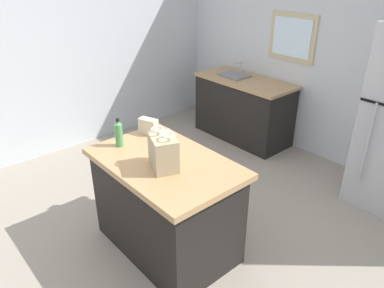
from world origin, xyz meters
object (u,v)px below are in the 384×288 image
kitchen_island (166,205)px  small_box (148,126)px  shopping_bag (163,152)px  bottle (119,134)px

kitchen_island → small_box: size_ratio=7.26×
shopping_bag → bottle: bearing=-173.5°
kitchen_island → shopping_bag: 0.59m
small_box → bottle: 0.35m
bottle → shopping_bag: bearing=6.5°
bottle → small_box: bearing=97.0°
small_box → shopping_bag: bearing=-24.7°
kitchen_island → shopping_bag: size_ratio=4.03×
small_box → kitchen_island: bearing=-21.7°
kitchen_island → bottle: bottle is taller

